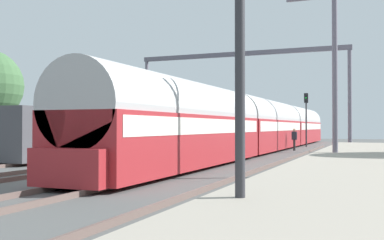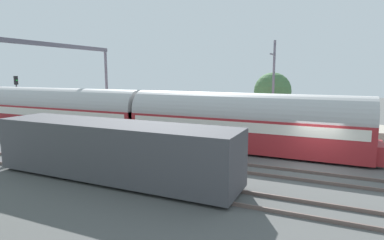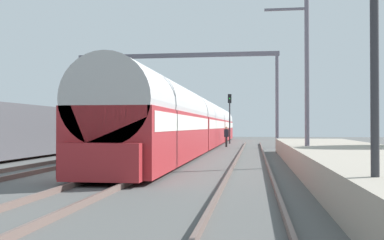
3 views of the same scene
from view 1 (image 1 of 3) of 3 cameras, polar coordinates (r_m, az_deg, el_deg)
ground at (r=17.41m, az=-14.22°, el=-6.97°), size 120.00×120.00×0.00m
track_west at (r=18.71m, az=-19.46°, el=-6.27°), size 1.51×60.00×0.16m
track_east at (r=16.25m, az=-8.17°, el=-7.14°), size 1.51×60.00×0.16m
track_far_east at (r=14.62m, az=6.40°, el=-7.85°), size 1.52×60.00×0.16m
platform at (r=16.04m, az=21.71°, el=-5.84°), size 4.40×28.00×0.90m
passenger_train at (r=36.20m, az=9.02°, el=-0.65°), size 2.93×49.20×3.82m
freight_car at (r=28.49m, az=-13.51°, el=-1.61°), size 2.80×13.00×2.70m
person_crossing at (r=36.98m, az=12.50°, el=-2.11°), size 0.41×0.26×1.73m
railway_signal_near at (r=6.49m, az=5.92°, el=10.87°), size 0.36×0.30×4.96m
railway_signal_far at (r=44.24m, az=13.90°, el=0.92°), size 0.36×0.30×4.99m
catenary_gantry at (r=37.14m, az=5.89°, el=5.46°), size 17.03×0.28×7.86m
catenary_pole_east_mid at (r=18.30m, az=17.05°, el=6.37°), size 1.90×0.20×8.00m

